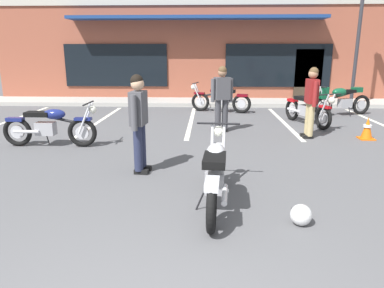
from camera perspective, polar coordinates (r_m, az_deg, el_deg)
name	(u,v)px	position (r m, az deg, el deg)	size (l,w,h in m)	color
ground_plane	(178,174)	(6.12, -2.24, -4.84)	(80.00, 80.00, 0.00)	#515154
sidewalk_kerb	(195,102)	(14.22, 0.54, 6.74)	(22.00, 1.80, 0.14)	#A8A59E
brick_storefront_building	(198,51)	(17.73, 0.99, 14.71)	(16.52, 6.59, 4.07)	brown
painted_stall_lines	(191,121)	(10.69, -0.15, 3.70)	(11.03, 4.80, 0.01)	silver
motorcycle_foreground_classic	(215,173)	(4.79, 3.74, -4.65)	(0.66, 2.11, 0.98)	black
motorcycle_red_sportbike	(340,99)	(12.45, 22.58, 6.60)	(2.04, 0.99, 0.98)	black
motorcycle_black_cruiser	(220,99)	(12.25, 4.51, 7.25)	(2.06, 0.90, 0.98)	black
motorcycle_silver_naked	(307,109)	(10.58, 17.97, 5.40)	(1.05, 2.02, 0.98)	black
motorcycle_blue_standard	(50,126)	(8.34, -21.73, 2.72)	(2.11, 0.66, 0.98)	black
person_in_black_shirt	(139,118)	(6.05, -8.50, 4.11)	(0.31, 0.61, 1.68)	black
person_in_shorts_foreground	(222,95)	(9.12, 4.79, 7.77)	(0.59, 0.38, 1.68)	black
person_by_back_row	(311,98)	(8.94, 18.51, 6.93)	(0.28, 0.60, 1.68)	black
helmet_on_pavement	(301,215)	(4.57, 17.01, -10.77)	(0.26, 0.26, 0.26)	silver
traffic_cone	(367,128)	(9.41, 26.21, 2.24)	(0.34, 0.34, 0.53)	orange
parking_lot_lamp_post	(362,12)	(13.91, 25.58, 18.51)	(0.24, 0.76, 5.11)	#2D2D33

